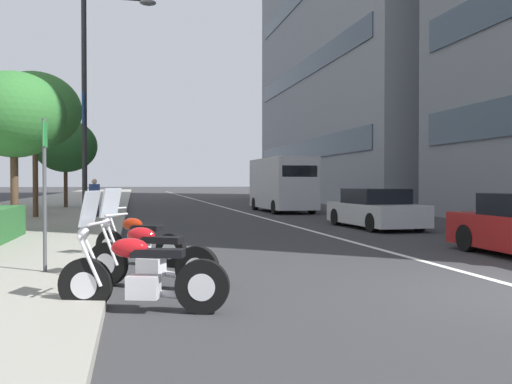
{
  "coord_description": "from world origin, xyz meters",
  "views": [
    {
      "loc": [
        -6.45,
        5.71,
        1.59
      ],
      "look_at": [
        10.29,
        1.89,
        1.29
      ],
      "focal_mm": 37.9,
      "sensor_mm": 36.0,
      "label": 1
    }
  ],
  "objects_px": {
    "parking_sign_by_curb": "(45,180)",
    "street_tree_far_plaza": "(14,115)",
    "motorcycle_second_in_row": "(140,276)",
    "motorcycle_by_sign_pole": "(138,242)",
    "street_tree_mid_sidewalk": "(65,146)",
    "street_lamp_with_banners": "(95,87)",
    "street_tree_near_plaza_corner": "(35,111)",
    "motorcycle_mid_row": "(149,258)",
    "delivery_van_ahead": "(282,183)",
    "car_following_behind": "(375,210)",
    "pedestrian_on_plaza": "(94,198)"
  },
  "relations": [
    {
      "from": "motorcycle_by_sign_pole",
      "to": "street_tree_far_plaza",
      "type": "distance_m",
      "value": 7.71
    },
    {
      "from": "street_tree_mid_sidewalk",
      "to": "delivery_van_ahead",
      "type": "bearing_deg",
      "value": -113.43
    },
    {
      "from": "motorcycle_second_in_row",
      "to": "motorcycle_by_sign_pole",
      "type": "height_order",
      "value": "motorcycle_second_in_row"
    },
    {
      "from": "motorcycle_second_in_row",
      "to": "car_following_behind",
      "type": "bearing_deg",
      "value": -109.92
    },
    {
      "from": "motorcycle_by_sign_pole",
      "to": "pedestrian_on_plaza",
      "type": "distance_m",
      "value": 13.12
    },
    {
      "from": "street_lamp_with_banners",
      "to": "street_tree_mid_sidewalk",
      "type": "relative_size",
      "value": 1.59
    },
    {
      "from": "parking_sign_by_curb",
      "to": "street_tree_far_plaza",
      "type": "bearing_deg",
      "value": 14.54
    },
    {
      "from": "parking_sign_by_curb",
      "to": "motorcycle_second_in_row",
      "type": "bearing_deg",
      "value": -149.74
    },
    {
      "from": "street_tree_mid_sidewalk",
      "to": "car_following_behind",
      "type": "bearing_deg",
      "value": -142.77
    },
    {
      "from": "street_tree_near_plaza_corner",
      "to": "street_tree_far_plaza",
      "type": "bearing_deg",
      "value": -175.14
    },
    {
      "from": "delivery_van_ahead",
      "to": "street_tree_far_plaza",
      "type": "height_order",
      "value": "street_tree_far_plaza"
    },
    {
      "from": "motorcycle_second_in_row",
      "to": "parking_sign_by_curb",
      "type": "relative_size",
      "value": 0.83
    },
    {
      "from": "motorcycle_mid_row",
      "to": "street_tree_far_plaza",
      "type": "distance_m",
      "value": 9.85
    },
    {
      "from": "street_lamp_with_banners",
      "to": "street_tree_near_plaza_corner",
      "type": "height_order",
      "value": "street_lamp_with_banners"
    },
    {
      "from": "car_following_behind",
      "to": "delivery_van_ahead",
      "type": "distance_m",
      "value": 10.87
    },
    {
      "from": "car_following_behind",
      "to": "motorcycle_by_sign_pole",
      "type": "bearing_deg",
      "value": 127.92
    },
    {
      "from": "street_lamp_with_banners",
      "to": "street_tree_near_plaza_corner",
      "type": "distance_m",
      "value": 4.78
    },
    {
      "from": "motorcycle_second_in_row",
      "to": "street_tree_mid_sidewalk",
      "type": "xyz_separation_m",
      "value": [
        26.61,
        3.93,
        3.29
      ]
    },
    {
      "from": "motorcycle_second_in_row",
      "to": "motorcycle_by_sign_pole",
      "type": "bearing_deg",
      "value": -72.61
    },
    {
      "from": "motorcycle_by_sign_pole",
      "to": "street_tree_near_plaza_corner",
      "type": "relative_size",
      "value": 0.28
    },
    {
      "from": "motorcycle_second_in_row",
      "to": "car_following_behind",
      "type": "distance_m",
      "value": 13.45
    },
    {
      "from": "street_tree_mid_sidewalk",
      "to": "motorcycle_by_sign_pole",
      "type": "bearing_deg",
      "value": -170.13
    },
    {
      "from": "motorcycle_second_in_row",
      "to": "car_following_behind",
      "type": "height_order",
      "value": "motorcycle_second_in_row"
    },
    {
      "from": "street_tree_far_plaza",
      "to": "street_tree_mid_sidewalk",
      "type": "xyz_separation_m",
      "value": [
        16.45,
        0.48,
        0.18
      ]
    },
    {
      "from": "street_tree_near_plaza_corner",
      "to": "pedestrian_on_plaza",
      "type": "bearing_deg",
      "value": -97.22
    },
    {
      "from": "motorcycle_second_in_row",
      "to": "street_tree_far_plaza",
      "type": "height_order",
      "value": "street_tree_far_plaza"
    },
    {
      "from": "motorcycle_second_in_row",
      "to": "car_following_behind",
      "type": "xyz_separation_m",
      "value": [
        10.7,
        -8.16,
        0.19
      ]
    },
    {
      "from": "motorcycle_by_sign_pole",
      "to": "motorcycle_second_in_row",
      "type": "bearing_deg",
      "value": 129.9
    },
    {
      "from": "delivery_van_ahead",
      "to": "street_tree_near_plaza_corner",
      "type": "bearing_deg",
      "value": 108.46
    },
    {
      "from": "motorcycle_mid_row",
      "to": "motorcycle_by_sign_pole",
      "type": "distance_m",
      "value": 2.49
    },
    {
      "from": "motorcycle_mid_row",
      "to": "street_tree_near_plaza_corner",
      "type": "distance_m",
      "value": 16.85
    },
    {
      "from": "motorcycle_mid_row",
      "to": "parking_sign_by_curb",
      "type": "xyz_separation_m",
      "value": [
        1.01,
        1.62,
        1.19
      ]
    },
    {
      "from": "delivery_van_ahead",
      "to": "street_tree_far_plaza",
      "type": "relative_size",
      "value": 1.32
    },
    {
      "from": "motorcycle_second_in_row",
      "to": "motorcycle_by_sign_pole",
      "type": "xyz_separation_m",
      "value": [
        4.0,
        -0.0,
        -0.01
      ]
    },
    {
      "from": "motorcycle_mid_row",
      "to": "street_tree_near_plaza_corner",
      "type": "relative_size",
      "value": 0.32
    },
    {
      "from": "motorcycle_second_in_row",
      "to": "street_lamp_with_banners",
      "type": "distance_m",
      "value": 14.19
    },
    {
      "from": "delivery_van_ahead",
      "to": "pedestrian_on_plaza",
      "type": "xyz_separation_m",
      "value": [
        -4.52,
        9.48,
        -0.59
      ]
    },
    {
      "from": "motorcycle_second_in_row",
      "to": "parking_sign_by_curb",
      "type": "bearing_deg",
      "value": -42.33
    },
    {
      "from": "delivery_van_ahead",
      "to": "motorcycle_by_sign_pole",
      "type": "bearing_deg",
      "value": 154.89
    },
    {
      "from": "parking_sign_by_curb",
      "to": "street_tree_far_plaza",
      "type": "relative_size",
      "value": 0.53
    },
    {
      "from": "motorcycle_by_sign_pole",
      "to": "car_following_behind",
      "type": "distance_m",
      "value": 10.56
    },
    {
      "from": "car_following_behind",
      "to": "motorcycle_second_in_row",
      "type": "bearing_deg",
      "value": 141.2
    },
    {
      "from": "motorcycle_by_sign_pole",
      "to": "street_lamp_with_banners",
      "type": "relative_size",
      "value": 0.21
    },
    {
      "from": "car_following_behind",
      "to": "parking_sign_by_curb",
      "type": "height_order",
      "value": "parking_sign_by_curb"
    },
    {
      "from": "car_following_behind",
      "to": "motorcycle_mid_row",
      "type": "bearing_deg",
      "value": 137.4
    },
    {
      "from": "motorcycle_mid_row",
      "to": "parking_sign_by_curb",
      "type": "bearing_deg",
      "value": -0.61
    },
    {
      "from": "motorcycle_mid_row",
      "to": "street_lamp_with_banners",
      "type": "height_order",
      "value": "street_lamp_with_banners"
    },
    {
      "from": "motorcycle_second_in_row",
      "to": "car_following_behind",
      "type": "relative_size",
      "value": 0.46
    },
    {
      "from": "street_lamp_with_banners",
      "to": "street_tree_far_plaza",
      "type": "distance_m",
      "value": 4.09
    },
    {
      "from": "street_tree_far_plaza",
      "to": "pedestrian_on_plaza",
      "type": "xyz_separation_m",
      "value": [
        6.85,
        -1.78,
        -2.6
      ]
    }
  ]
}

